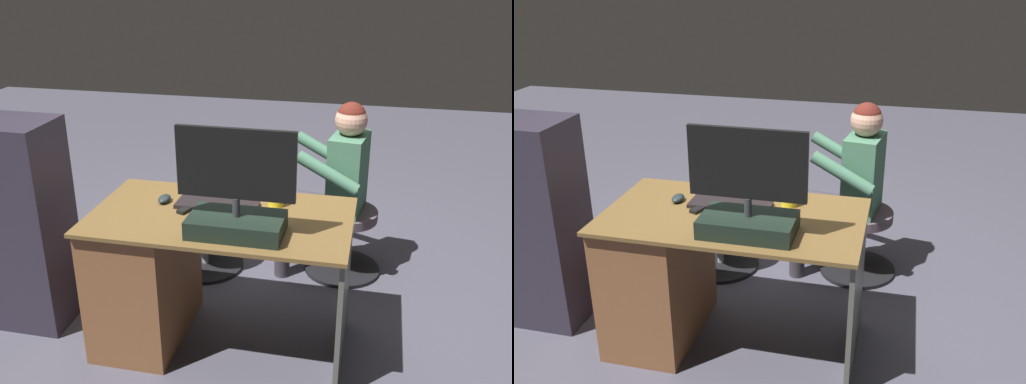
% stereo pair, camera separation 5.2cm
% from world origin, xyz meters
% --- Properties ---
extents(ground_plane, '(10.00, 10.00, 0.00)m').
position_xyz_m(ground_plane, '(0.00, 0.00, 0.00)').
color(ground_plane, '#454450').
extents(desk, '(1.29, 0.72, 0.76)m').
position_xyz_m(desk, '(0.34, 0.43, 0.40)').
color(desk, brown).
rests_on(desk, ground_plane).
extents(monitor, '(0.54, 0.25, 0.50)m').
position_xyz_m(monitor, '(-0.13, 0.60, 0.90)').
color(monitor, black).
rests_on(monitor, desk).
extents(keyboard, '(0.42, 0.14, 0.02)m').
position_xyz_m(keyboard, '(0.04, 0.34, 0.77)').
color(keyboard, black).
rests_on(keyboard, desk).
extents(computer_mouse, '(0.06, 0.10, 0.04)m').
position_xyz_m(computer_mouse, '(0.33, 0.34, 0.78)').
color(computer_mouse, '#1F2A2B').
rests_on(computer_mouse, desk).
extents(cup, '(0.08, 0.08, 0.09)m').
position_xyz_m(cup, '(-0.24, 0.25, 0.80)').
color(cup, yellow).
rests_on(cup, desk).
extents(tv_remote, '(0.10, 0.16, 0.02)m').
position_xyz_m(tv_remote, '(0.17, 0.40, 0.77)').
color(tv_remote, black).
rests_on(tv_remote, desk).
extents(office_chair_teddy, '(0.51, 0.51, 0.44)m').
position_xyz_m(office_chair_teddy, '(0.34, -0.34, 0.25)').
color(office_chair_teddy, black).
rests_on(office_chair_teddy, ground_plane).
extents(teddy_bear, '(0.24, 0.24, 0.34)m').
position_xyz_m(teddy_bear, '(0.34, -0.35, 0.59)').
color(teddy_bear, '#A36D55').
rests_on(teddy_bear, office_chair_teddy).
extents(visitor_chair, '(0.49, 0.49, 0.44)m').
position_xyz_m(visitor_chair, '(-0.56, -0.48, 0.26)').
color(visitor_chair, black).
rests_on(visitor_chair, ground_plane).
extents(person, '(0.58, 0.53, 1.14)m').
position_xyz_m(person, '(-0.48, -0.46, 0.67)').
color(person, '#437256').
rests_on(person, ground_plane).
extents(equipment_rack, '(0.44, 0.36, 1.17)m').
position_xyz_m(equipment_rack, '(1.11, 0.43, 0.58)').
color(equipment_rack, '#2B2634').
rests_on(equipment_rack, ground_plane).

